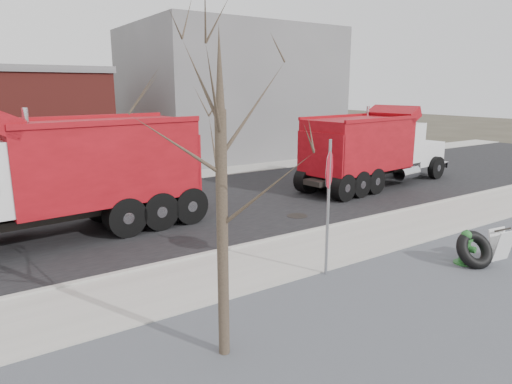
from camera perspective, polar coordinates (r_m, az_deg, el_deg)
ground at (r=11.56m, az=3.48°, el=-8.99°), size 120.00×120.00×0.00m
gravel_verge at (r=9.28m, az=17.12°, el=-15.26°), size 60.00×5.00×0.03m
sidewalk at (r=11.74m, az=2.74°, el=-8.48°), size 60.00×2.50×0.06m
curb at (r=12.73m, az=-0.76°, el=-6.60°), size 60.00×0.15×0.11m
road at (r=16.75m, az=-9.65°, el=-2.13°), size 60.00×9.40×0.02m
far_sidewalk at (r=21.95m, az=-15.79°, el=1.19°), size 60.00×2.00×0.06m
building_grey at (r=30.73m, az=-3.47°, el=12.33°), size 12.00×10.00×8.00m
bare_tree at (r=6.86m, az=-4.40°, el=4.38°), size 3.20×3.20×5.20m
fire_hydrant at (r=12.50m, az=24.68°, el=-6.47°), size 0.51×0.50×0.90m
truck_tire at (r=12.47m, az=25.63°, el=-6.52°), size 1.14×0.99×0.96m
stop_sign at (r=10.38m, az=9.09°, el=0.74°), size 0.71×0.55×3.20m
sandwich_board at (r=13.13m, az=28.29°, el=-5.81°), size 0.64×0.45×0.83m
dump_truck_red_a at (r=20.82m, az=14.49°, el=5.49°), size 8.66×3.28×3.47m
dump_truck_red_b at (r=14.21m, az=-23.30°, el=2.26°), size 9.18×3.35×3.81m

